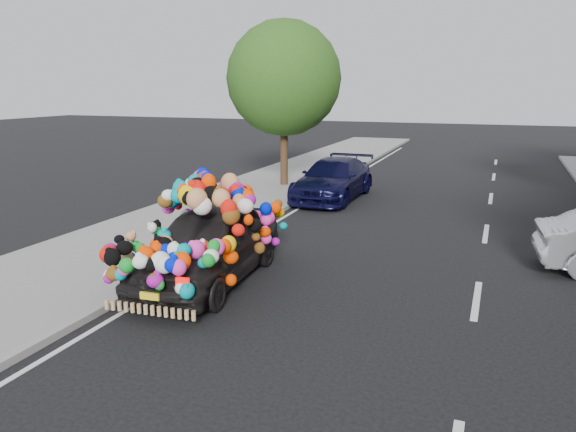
{
  "coord_description": "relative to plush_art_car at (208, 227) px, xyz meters",
  "views": [
    {
      "loc": [
        3.79,
        -10.07,
        3.76
      ],
      "look_at": [
        -0.14,
        0.29,
        1.19
      ],
      "focal_mm": 35.0,
      "sensor_mm": 36.0,
      "label": 1
    }
  ],
  "objects": [
    {
      "name": "lane_markings",
      "position": [
        5.02,
        0.76,
        -1.09
      ],
      "size": [
        6.0,
        50.0,
        0.01
      ],
      "primitive_type": null,
      "color": "silver",
      "rests_on": "ground"
    },
    {
      "name": "navy_sedan",
      "position": [
        -0.04,
        8.83,
        -0.42
      ],
      "size": [
        2.03,
        4.7,
        1.35
      ],
      "primitive_type": "imported",
      "rotation": [
        0.0,
        0.0,
        -0.03
      ],
      "color": "black",
      "rests_on": "ground"
    },
    {
      "name": "plush_art_car",
      "position": [
        0.0,
        0.0,
        0.0
      ],
      "size": [
        2.39,
        4.68,
        2.13
      ],
      "rotation": [
        0.0,
        0.0,
        0.06
      ],
      "color": "black",
      "rests_on": "ground"
    },
    {
      "name": "kerb",
      "position": [
        -0.93,
        0.76,
        -1.03
      ],
      "size": [
        0.15,
        60.0,
        0.13
      ],
      "primitive_type": "cube",
      "color": "gray",
      "rests_on": "ground"
    },
    {
      "name": "sidewalk",
      "position": [
        -2.88,
        0.76,
        -1.03
      ],
      "size": [
        4.0,
        60.0,
        0.12
      ],
      "primitive_type": "cube",
      "color": "gray",
      "rests_on": "ground"
    },
    {
      "name": "tree_near_sidewalk",
      "position": [
        -2.38,
        10.26,
        2.93
      ],
      "size": [
        4.2,
        4.2,
        6.13
      ],
      "color": "#332114",
      "rests_on": "ground"
    },
    {
      "name": "ground",
      "position": [
        1.42,
        0.76,
        -1.09
      ],
      "size": [
        100.0,
        100.0,
        0.0
      ],
      "primitive_type": "plane",
      "color": "black",
      "rests_on": "ground"
    }
  ]
}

